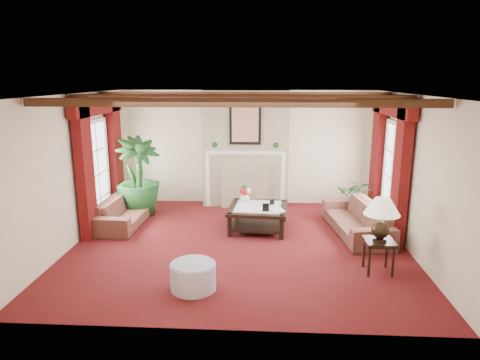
# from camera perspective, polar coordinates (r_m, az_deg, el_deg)

# --- Properties ---
(floor) EXTENTS (6.00, 6.00, 0.00)m
(floor) POSITION_cam_1_polar(r_m,az_deg,el_deg) (7.93, -0.12, -8.56)
(floor) COLOR #430B10
(floor) RESTS_ON ground
(ceiling) EXTENTS (6.00, 6.00, 0.00)m
(ceiling) POSITION_cam_1_polar(r_m,az_deg,el_deg) (7.36, -0.13, 11.33)
(ceiling) COLOR white
(ceiling) RESTS_ON floor
(back_wall) EXTENTS (6.00, 0.02, 2.70)m
(back_wall) POSITION_cam_1_polar(r_m,az_deg,el_deg) (10.23, 0.80, 4.32)
(back_wall) COLOR beige
(back_wall) RESTS_ON ground
(left_wall) EXTENTS (0.02, 5.50, 2.70)m
(left_wall) POSITION_cam_1_polar(r_m,az_deg,el_deg) (8.27, -21.37, 1.20)
(left_wall) COLOR beige
(left_wall) RESTS_ON ground
(right_wall) EXTENTS (0.02, 5.50, 2.70)m
(right_wall) POSITION_cam_1_polar(r_m,az_deg,el_deg) (7.94, 22.03, 0.67)
(right_wall) COLOR beige
(right_wall) RESTS_ON ground
(ceiling_beams) EXTENTS (6.00, 3.00, 0.12)m
(ceiling_beams) POSITION_cam_1_polar(r_m,az_deg,el_deg) (7.36, -0.13, 10.86)
(ceiling_beams) COLOR #372111
(ceiling_beams) RESTS_ON ceiling
(fireplace) EXTENTS (2.00, 0.52, 2.70)m
(fireplace) POSITION_cam_1_polar(r_m,az_deg,el_deg) (9.90, 0.77, 11.87)
(fireplace) COLOR tan
(fireplace) RESTS_ON ground
(french_door_left) EXTENTS (0.10, 1.10, 2.16)m
(french_door_left) POSITION_cam_1_polar(r_m,az_deg,el_deg) (9.05, -19.01, 7.39)
(french_door_left) COLOR white
(french_door_left) RESTS_ON ground
(french_door_right) EXTENTS (0.10, 1.10, 2.16)m
(french_door_right) POSITION_cam_1_polar(r_m,az_deg,el_deg) (8.76, 20.24, 7.11)
(french_door_right) COLOR white
(french_door_right) RESTS_ON ground
(curtains_left) EXTENTS (0.20, 2.40, 2.55)m
(curtains_left) POSITION_cam_1_polar(r_m,az_deg,el_deg) (8.98, -18.56, 10.07)
(curtains_left) COLOR #470B09
(curtains_left) RESTS_ON ground
(curtains_right) EXTENTS (0.20, 2.40, 2.55)m
(curtains_right) POSITION_cam_1_polar(r_m,az_deg,el_deg) (8.69, 19.76, 9.89)
(curtains_right) COLOR #470B09
(curtains_right) RESTS_ON ground
(sofa_left) EXTENTS (1.98, 0.69, 0.76)m
(sofa_left) POSITION_cam_1_polar(r_m,az_deg,el_deg) (9.22, -15.01, -3.35)
(sofa_left) COLOR #330E16
(sofa_left) RESTS_ON ground
(sofa_right) EXTENTS (2.26, 1.16, 0.82)m
(sofa_right) POSITION_cam_1_polar(r_m,az_deg,el_deg) (8.62, 15.27, -4.32)
(sofa_right) COLOR #330E16
(sofa_right) RESTS_ON ground
(potted_palm) EXTENTS (2.69, 2.70, 0.97)m
(potted_palm) POSITION_cam_1_polar(r_m,az_deg,el_deg) (9.72, -13.32, -1.74)
(potted_palm) COLOR black
(potted_palm) RESTS_ON ground
(small_plant) EXTENTS (1.36, 1.38, 0.66)m
(small_plant) POSITION_cam_1_polar(r_m,az_deg,el_deg) (9.73, 15.13, -2.81)
(small_plant) COLOR black
(small_plant) RESTS_ON ground
(coffee_table) EXTENTS (1.23, 1.23, 0.47)m
(coffee_table) POSITION_cam_1_polar(r_m,az_deg,el_deg) (8.63, 2.41, -5.07)
(coffee_table) COLOR black
(coffee_table) RESTS_ON ground
(side_table) EXTENTS (0.46, 0.46, 0.53)m
(side_table) POSITION_cam_1_polar(r_m,az_deg,el_deg) (7.12, 17.95, -9.62)
(side_table) COLOR black
(side_table) RESTS_ON ground
(ottoman) EXTENTS (0.66, 0.66, 0.38)m
(ottoman) POSITION_cam_1_polar(r_m,az_deg,el_deg) (6.34, -6.26, -12.65)
(ottoman) COLOR #9F9AAE
(ottoman) RESTS_ON ground
(table_lamp) EXTENTS (0.55, 0.55, 0.69)m
(table_lamp) POSITION_cam_1_polar(r_m,az_deg,el_deg) (6.91, 18.32, -4.95)
(table_lamp) COLOR black
(table_lamp) RESTS_ON side_table
(flower_vase) EXTENTS (0.35, 0.35, 0.20)m
(flower_vase) POSITION_cam_1_polar(r_m,az_deg,el_deg) (8.86, 0.65, -2.31)
(flower_vase) COLOR silver
(flower_vase) RESTS_ON coffee_table
(book) EXTENTS (0.25, 0.17, 0.32)m
(book) POSITION_cam_1_polar(r_m,az_deg,el_deg) (8.23, 4.28, -3.16)
(book) COLOR black
(book) RESTS_ON coffee_table
(photo_frame_a) EXTENTS (0.13, 0.02, 0.17)m
(photo_frame_a) POSITION_cam_1_polar(r_m,az_deg,el_deg) (8.21, 3.46, -3.71)
(photo_frame_a) COLOR black
(photo_frame_a) RESTS_ON coffee_table
(photo_frame_b) EXTENTS (0.09, 0.05, 0.12)m
(photo_frame_b) POSITION_cam_1_polar(r_m,az_deg,el_deg) (8.66, 4.28, -2.97)
(photo_frame_b) COLOR black
(photo_frame_b) RESTS_ON coffee_table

